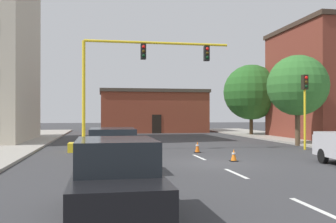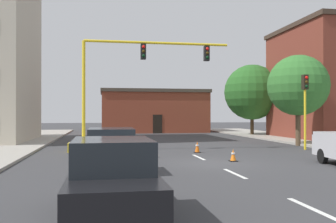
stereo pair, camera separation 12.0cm
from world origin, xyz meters
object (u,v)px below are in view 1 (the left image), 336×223
Objects in this scene: traffic_light_pole_right at (305,95)px; tree_right_far at (251,92)px; sedan_silver_near_left at (112,151)px; traffic_cone_roadside_a at (152,152)px; traffic_cone_roadside_c at (234,155)px; traffic_cone_roadside_b at (197,147)px; tree_right_mid at (298,86)px; sedan_black_mid_left at (116,178)px; traffic_signal_gantry at (106,114)px.

traffic_light_pole_right is 15.46m from tree_right_far.
sedan_silver_near_left is (-15.12, -22.81, -3.67)m from tree_right_far.
traffic_cone_roadside_c is at bearing -30.49° from traffic_cone_roadside_a.
traffic_cone_roadside_b is at bearing -122.22° from tree_right_far.
traffic_cone_roadside_a is at bearing -125.83° from tree_right_far.
tree_right_mid is 10.92× the size of traffic_cone_roadside_a.
sedan_silver_near_left is at bearing -123.53° from tree_right_far.
tree_right_far is at bearing 65.25° from traffic_cone_roadside_c.
sedan_black_mid_left reaches higher than traffic_cone_roadside_b.
traffic_light_pole_right is (12.57, -1.18, 1.23)m from traffic_signal_gantry.
traffic_cone_roadside_b is (5.30, 13.26, -0.55)m from sedan_black_mid_left.
tree_right_far reaches higher than sedan_black_mid_left.
sedan_black_mid_left is (0.03, -15.00, -1.41)m from traffic_signal_gantry.
traffic_cone_roadside_c is at bearing -114.75° from tree_right_far.
traffic_signal_gantry is 4.94m from traffic_cone_roadside_a.
tree_right_far is at bearing 62.31° from sedan_black_mid_left.
traffic_cone_roadside_b is at bearing -157.31° from tree_right_mid.
traffic_cone_roadside_a is (2.36, -3.85, -2.01)m from traffic_signal_gantry.
traffic_light_pole_right is 8.00× the size of traffic_cone_roadside_c.
traffic_cone_roadside_b is at bearing 68.23° from sedan_black_mid_left.
sedan_black_mid_left is 14.29m from traffic_cone_roadside_b.
traffic_signal_gantry is 20.83m from tree_right_far.
traffic_light_pole_right reaches higher than sedan_black_mid_left.
traffic_light_pole_right reaches higher than sedan_silver_near_left.
tree_right_far is 19.09m from traffic_cone_roadside_b.
traffic_cone_roadside_c is (6.03, -6.00, -2.00)m from traffic_signal_gantry.
traffic_signal_gantry is at bearing -137.43° from tree_right_far.
tree_right_mid reaches higher than traffic_cone_roadside_c.
sedan_silver_near_left is at bearing -142.10° from tree_right_mid.
traffic_cone_roadside_a is 0.88× the size of traffic_cone_roadside_b.
sedan_silver_near_left is at bearing -89.13° from traffic_signal_gantry.
tree_right_far is 27.61m from sedan_silver_near_left.
traffic_cone_roadside_c is at bearing -143.60° from traffic_light_pole_right.
sedan_silver_near_left is at bearing 89.01° from sedan_black_mid_left.
tree_right_mid is 9.60× the size of traffic_cone_roadside_b.
tree_right_mid is (1.13, 2.94, 0.81)m from traffic_light_pole_right.
traffic_cone_roadside_a is 4.26m from traffic_cone_roadside_c.
traffic_cone_roadside_b is at bearing -175.55° from traffic_light_pole_right.
sedan_black_mid_left is (-13.68, -16.76, -3.45)m from tree_right_mid.
tree_right_mid is at bearing 7.33° from traffic_signal_gantry.
tree_right_mid is 21.91m from sedan_black_mid_left.
tree_right_mid is 13.29m from traffic_cone_roadside_a.
sedan_black_mid_left is 11.41m from traffic_cone_roadside_a.
sedan_silver_near_left is at bearing -114.17° from traffic_cone_roadside_a.
traffic_light_pole_right is 1.06× the size of sedan_silver_near_left.
traffic_signal_gantry is 8.74m from traffic_cone_roadside_c.
tree_right_far is at bearing 54.17° from traffic_cone_roadside_a.
sedan_silver_near_left reaches higher than traffic_cone_roadside_c.
tree_right_far is at bearing 79.99° from traffic_light_pole_right.
tree_right_mid reaches higher than traffic_cone_roadside_a.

